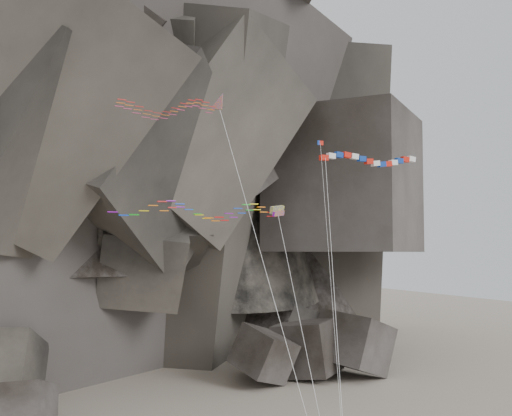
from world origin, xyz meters
TOP-DOWN VIEW (x-y plane):
  - headland at (0.00, 70.00)m, footprint 110.00×70.00m
  - boulder_field at (15.87, 33.02)m, footprint 59.64×19.46m
  - delta_kite at (-9.10, 1.97)m, footprint 8.92×12.75m
  - banner_kite at (8.25, 1.40)m, footprint 16.78×12.18m
  - parafoil_kite at (-6.01, 3.97)m, footprint 13.82×14.08m
  - pennant_kite at (0.61, -2.43)m, footprint 6.57×10.17m

SIDE VIEW (x-z plane):
  - boulder_field at x=15.87m, z-range -2.20..8.14m
  - pennant_kite at x=0.61m, z-range 6.57..31.19m
  - parafoil_kite at x=-6.01m, z-range 10.85..31.04m
  - banner_kite at x=8.25m, z-range 12.77..36.99m
  - delta_kite at x=-9.10m, z-range 13.59..41.20m
  - headland at x=0.00m, z-range 0.00..84.00m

